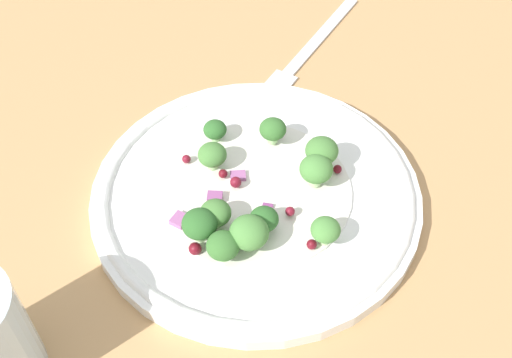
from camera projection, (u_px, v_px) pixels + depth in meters
The scene contains 28 objects.
ground_plane at pixel (219, 211), 54.38cm from camera, with size 180.00×180.00×2.00cm, color tan.
plate at pixel (256, 194), 53.18cm from camera, with size 26.92×26.92×1.70cm.
dressing_pool at pixel (256, 190), 52.85cm from camera, with size 15.61×15.61×0.20cm, color white.
broccoli_floret_0 at pixel (316, 170), 51.72cm from camera, with size 2.70×2.70×2.73cm.
broccoli_floret_1 at pixel (215, 130), 55.65cm from camera, with size 2.01×2.01×2.04cm.
broccoli_floret_2 at pixel (322, 151), 52.94cm from camera, with size 2.72×2.72×2.76cm.
broccoli_floret_3 at pixel (223, 246), 47.38cm from camera, with size 2.50×2.50×2.53cm.
broccoli_floret_4 at pixel (249, 233), 47.81cm from camera, with size 2.96×2.96×3.00cm.
broccoli_floret_5 at pixel (264, 220), 49.18cm from camera, with size 2.26×2.26×2.29cm.
broccoli_floret_6 at pixel (273, 130), 54.92cm from camera, with size 2.30×2.30×2.33cm.
broccoli_floret_7 at pixel (198, 224), 48.45cm from camera, with size 2.70×2.70×2.73cm.
broccoli_floret_8 at pixel (325, 230), 48.33cm from camera, with size 2.26×2.26×2.29cm.
broccoli_floret_9 at pixel (212, 155), 53.33cm from camera, with size 2.40×2.40×2.43cm.
broccoli_floret_10 at pixel (215, 214), 49.44cm from camera, with size 2.44×2.44×2.47cm.
cranberry_0 at pixel (337, 169), 53.72cm from camera, with size 0.73×0.73×0.73cm, color maroon.
cranberry_1 at pixel (290, 211), 50.55cm from camera, with size 0.77×0.77×0.77cm, color maroon.
cranberry_2 at pixel (221, 173), 53.23cm from camera, with size 0.75×0.75×0.75cm, color maroon.
cranberry_3 at pixel (236, 182), 52.43cm from camera, with size 0.93×0.93×0.93cm, color maroon.
cranberry_4 at pixel (312, 244), 48.69cm from camera, with size 0.79×0.79×0.79cm, color maroon.
cranberry_5 at pixel (198, 249), 48.44cm from camera, with size 0.98×0.98×0.98cm, color maroon.
cranberry_6 at pixel (186, 159), 54.40cm from camera, with size 0.73×0.73×0.73cm, color maroon.
onion_bit_0 at pixel (194, 225), 49.85cm from camera, with size 1.37×1.25×0.55cm, color #A35B93.
onion_bit_1 at pixel (267, 210), 51.30cm from camera, with size 1.05×0.83×0.36cm, color #843D75.
onion_bit_2 at pixel (179, 220), 50.46cm from camera, with size 1.14×1.28×0.49cm, color #A35B93.
onion_bit_3 at pixel (212, 196), 51.79cm from camera, with size 0.96×1.21×0.36cm, color #934C84.
onion_bit_4 at pixel (238, 176), 53.54cm from camera, with size 0.99×1.26×0.33cm, color #A35B93.
onion_bit_5 at pixel (274, 132), 56.98cm from camera, with size 1.39×1.11×0.40cm, color #843D75.
fork at pixel (309, 49), 66.73cm from camera, with size 18.33×7.10×0.50cm.
Camera 1 is at (32.02, 11.24, 41.68)cm, focal length 45.65 mm.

